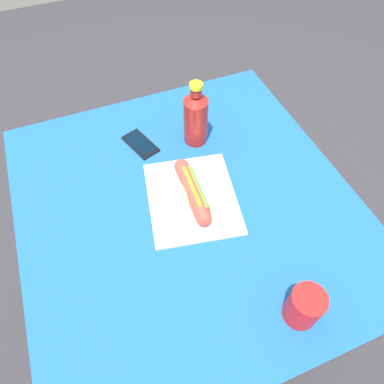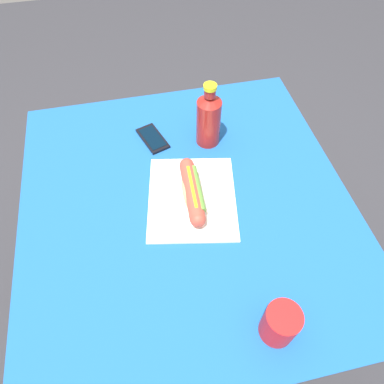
% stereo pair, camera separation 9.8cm
% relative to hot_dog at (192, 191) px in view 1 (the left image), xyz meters
% --- Properties ---
extents(ground_plane, '(6.00, 6.00, 0.00)m').
position_rel_hot_dog_xyz_m(ground_plane, '(0.01, -0.02, -0.76)').
color(ground_plane, '#2D2D33').
rests_on(ground_plane, ground).
extents(dining_table, '(0.99, 0.93, 0.73)m').
position_rel_hot_dog_xyz_m(dining_table, '(0.01, -0.02, -0.17)').
color(dining_table, brown).
rests_on(dining_table, ground).
extents(paper_wrapper, '(0.33, 0.30, 0.01)m').
position_rel_hot_dog_xyz_m(paper_wrapper, '(-0.00, -0.00, -0.03)').
color(paper_wrapper, white).
rests_on(paper_wrapper, dining_table).
extents(hot_dog, '(0.23, 0.06, 0.05)m').
position_rel_hot_dog_xyz_m(hot_dog, '(0.00, 0.00, 0.00)').
color(hot_dog, '#DBB26B').
rests_on(hot_dog, paper_wrapper).
extents(cell_phone, '(0.14, 0.10, 0.01)m').
position_rel_hot_dog_xyz_m(cell_phone, '(-0.26, -0.08, -0.03)').
color(cell_phone, black).
rests_on(cell_phone, dining_table).
extents(soda_bottle, '(0.07, 0.07, 0.21)m').
position_rel_hot_dog_xyz_m(soda_bottle, '(-0.21, 0.10, 0.06)').
color(soda_bottle, maroon).
rests_on(soda_bottle, dining_table).
extents(drinking_cup, '(0.08, 0.08, 0.10)m').
position_rel_hot_dog_xyz_m(drinking_cup, '(0.39, 0.10, 0.02)').
color(drinking_cup, red).
rests_on(drinking_cup, dining_table).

